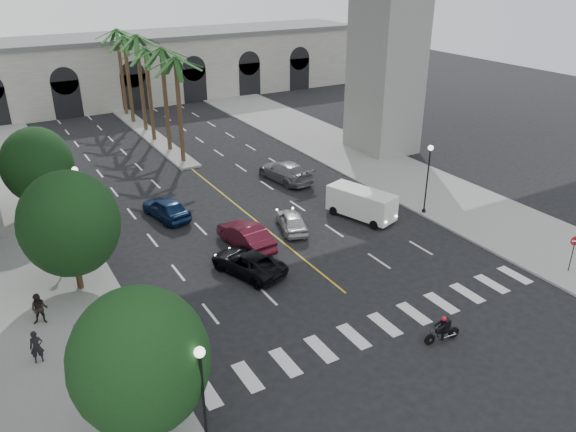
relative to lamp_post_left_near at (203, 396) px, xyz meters
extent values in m
plane|color=black|center=(11.40, 5.00, -3.22)|extent=(140.00, 140.00, 0.00)
cube|color=gray|center=(-3.60, 20.00, -3.15)|extent=(8.00, 100.00, 0.15)
cube|color=gray|center=(26.40, 20.00, -3.15)|extent=(8.00, 100.00, 0.15)
cube|color=gray|center=(11.40, 43.00, -3.12)|extent=(2.00, 24.00, 0.20)
cube|color=silver|center=(11.40, 60.00, 0.78)|extent=(70.00, 10.00, 8.00)
cube|color=slate|center=(11.40, 60.00, 5.03)|extent=(71.00, 10.50, 0.50)
cube|color=gray|center=(29.90, 27.00, 7.18)|extent=(5.00, 6.00, 20.80)
cylinder|color=#47331E|center=(11.40, 33.00, 1.53)|extent=(0.40, 0.40, 9.50)
cylinder|color=#47331E|center=(11.50, 37.00, 1.68)|extent=(0.40, 0.40, 9.80)
cylinder|color=#47331E|center=(11.20, 41.00, 1.43)|extent=(0.40, 0.40, 9.30)
cylinder|color=#47331E|center=(11.55, 45.00, 1.83)|extent=(0.40, 0.40, 10.10)
cylinder|color=#47331E|center=(11.30, 49.00, 1.58)|extent=(0.40, 0.40, 9.60)
cylinder|color=#47331E|center=(11.60, 53.00, 1.73)|extent=(0.40, 0.40, 9.90)
cylinder|color=#382616|center=(-1.60, 2.00, -2.05)|extent=(0.36, 0.36, 2.34)
ellipsoid|color=black|center=(-1.60, 2.00, 0.81)|extent=(5.20, 5.20, 5.72)
cylinder|color=#382616|center=(-1.60, 15.00, -2.00)|extent=(0.36, 0.36, 2.45)
ellipsoid|color=black|center=(-1.60, 15.00, 0.99)|extent=(5.44, 5.44, 5.98)
cylinder|color=#382616|center=(-1.60, 27.00, -2.09)|extent=(0.36, 0.36, 2.27)
ellipsoid|color=black|center=(-1.60, 27.00, 0.68)|extent=(5.04, 5.04, 5.54)
cylinder|color=black|center=(0.00, 0.00, -0.62)|extent=(0.11, 0.11, 5.00)
sphere|color=white|center=(0.00, 0.00, 1.93)|extent=(0.40, 0.40, 0.40)
cylinder|color=black|center=(0.00, 21.00, -3.04)|extent=(0.28, 0.28, 0.36)
cylinder|color=black|center=(0.00, 21.00, -0.62)|extent=(0.11, 0.11, 5.00)
sphere|color=white|center=(0.00, 21.00, 1.93)|extent=(0.40, 0.40, 0.40)
cylinder|color=black|center=(22.80, 13.00, -3.04)|extent=(0.28, 0.28, 0.36)
cylinder|color=black|center=(22.80, 13.00, -0.62)|extent=(0.11, 0.11, 5.00)
sphere|color=white|center=(22.80, 13.00, 1.93)|extent=(0.40, 0.40, 0.40)
cylinder|color=black|center=(0.10, 2.50, -1.47)|extent=(0.10, 0.10, 3.50)
cube|color=black|center=(0.10, 2.50, 0.03)|extent=(0.25, 0.18, 0.80)
cylinder|color=black|center=(0.10, 6.50, -1.47)|extent=(0.10, 0.10, 3.50)
cube|color=black|center=(0.10, 6.50, 0.03)|extent=(0.25, 0.18, 0.80)
cylinder|color=black|center=(12.25, 1.09, -2.92)|extent=(0.61, 0.17, 0.60)
cylinder|color=black|center=(13.67, 0.91, -2.92)|extent=(0.61, 0.17, 0.60)
cube|color=silver|center=(13.01, 0.99, -2.84)|extent=(0.43, 0.33, 0.26)
cube|color=black|center=(12.86, 1.01, -2.56)|extent=(0.57, 0.29, 0.20)
cube|color=black|center=(13.30, 0.96, -2.60)|extent=(0.48, 0.29, 0.12)
cylinder|color=black|center=(12.46, 1.06, -2.34)|extent=(0.10, 0.55, 0.03)
cube|color=black|center=(13.08, 0.98, -2.22)|extent=(0.30, 0.41, 0.52)
cube|color=black|center=(13.24, 0.96, -2.17)|extent=(0.18, 0.31, 0.38)
sphere|color=red|center=(12.94, 1.00, -1.89)|extent=(0.26, 0.26, 0.26)
imported|color=#ADAEB2|center=(12.90, 15.64, -2.52)|extent=(2.79, 4.40, 1.40)
imported|color=#4F0F1D|center=(8.98, 14.92, -2.39)|extent=(2.15, 5.17, 1.66)
imported|color=black|center=(7.60, 11.88, -2.53)|extent=(3.82, 5.47, 1.39)
imported|color=slate|center=(17.31, 24.19, -2.38)|extent=(3.02, 6.03, 1.68)
imported|color=#10264E|center=(5.96, 21.97, -2.42)|extent=(2.72, 4.96, 1.60)
cube|color=white|center=(18.29, 14.80, -1.99)|extent=(3.37, 5.43, 1.89)
cube|color=black|center=(19.03, 12.51, -1.76)|extent=(1.73, 0.76, 0.80)
cylinder|color=black|center=(17.99, 12.82, -2.89)|extent=(0.45, 0.71, 0.66)
cylinder|color=black|center=(19.70, 13.37, -2.89)|extent=(0.45, 0.71, 0.66)
cylinder|color=black|center=(16.88, 16.23, -2.89)|extent=(0.45, 0.71, 0.66)
cylinder|color=black|center=(18.59, 16.78, -2.89)|extent=(0.45, 0.71, 0.66)
imported|color=black|center=(-4.66, 9.22, -2.24)|extent=(0.65, 0.47, 1.66)
imported|color=black|center=(-4.06, 12.41, -2.20)|extent=(1.01, 0.90, 1.74)
cylinder|color=black|center=(24.40, 2.06, -2.00)|extent=(0.06, 0.06, 2.45)
cylinder|color=#AA0C14|center=(24.40, 2.06, -1.03)|extent=(0.58, 0.26, 0.61)
cube|color=silver|center=(24.40, 2.06, -1.03)|extent=(0.44, 0.20, 0.10)
camera|label=1|loc=(-5.16, -14.89, 14.20)|focal=35.00mm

